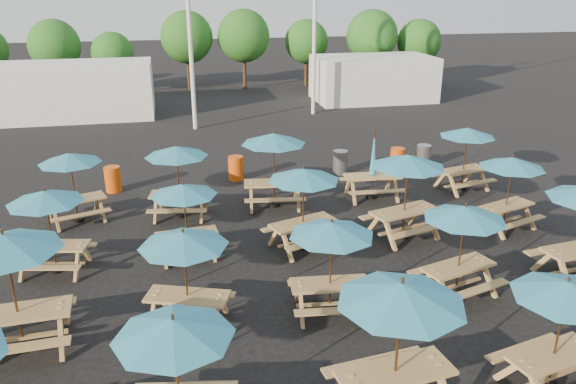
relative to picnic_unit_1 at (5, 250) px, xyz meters
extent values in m
plane|color=black|center=(6.33, 3.13, -2.15)|extent=(120.00, 120.00, 0.00)
cube|color=#A27C48|center=(0.00, 0.00, -1.34)|extent=(2.01, 0.89, 0.07)
cube|color=#A27C48|center=(0.05, -0.72, -1.66)|extent=(1.98, 0.40, 0.04)
cube|color=#A27C48|center=(-0.05, 0.72, -1.66)|extent=(1.98, 0.40, 0.04)
cylinder|color=black|center=(0.00, 0.00, -2.09)|extent=(0.39, 0.39, 0.11)
cylinder|color=brown|center=(0.00, 0.00, -0.89)|extent=(0.05, 0.05, 2.51)
cone|color=teal|center=(0.00, 0.00, 0.16)|extent=(2.22, 2.22, 0.35)
cube|color=#A27C48|center=(0.09, 3.21, -1.45)|extent=(1.79, 0.99, 0.06)
cube|color=#A27C48|center=(-0.03, 2.60, -1.72)|extent=(1.71, 0.58, 0.04)
cube|color=#A27C48|center=(0.22, 3.81, -1.72)|extent=(1.71, 0.58, 0.04)
cylinder|color=black|center=(0.09, 3.21, -2.10)|extent=(0.34, 0.34, 0.09)
cylinder|color=brown|center=(0.09, 3.21, -1.06)|extent=(0.04, 0.04, 2.17)
cone|color=teal|center=(0.09, 3.21, -0.15)|extent=(2.14, 2.14, 0.30)
cube|color=#A27C48|center=(0.21, 6.37, -1.45)|extent=(1.82, 1.19, 0.06)
cube|color=#A27C48|center=(0.42, 5.78, -1.72)|extent=(1.68, 0.79, 0.04)
cube|color=#A27C48|center=(0.00, 6.95, -1.72)|extent=(1.68, 0.79, 0.04)
cylinder|color=black|center=(0.21, 6.37, -2.10)|extent=(0.34, 0.34, 0.09)
cylinder|color=brown|center=(0.21, 6.37, -1.06)|extent=(0.04, 0.04, 2.17)
cone|color=teal|center=(0.21, 6.37, -0.15)|extent=(2.31, 2.31, 0.30)
cylinder|color=brown|center=(2.98, -2.99, -1.04)|extent=(0.04, 0.04, 2.21)
cone|color=teal|center=(2.98, -2.99, -0.11)|extent=(2.13, 2.13, 0.31)
cube|color=#A27C48|center=(3.23, 0.11, -1.45)|extent=(1.83, 1.20, 0.06)
cube|color=#A27C48|center=(3.02, -0.48, -1.72)|extent=(1.69, 0.80, 0.04)
cube|color=#A27C48|center=(3.44, 0.70, -1.72)|extent=(1.69, 0.80, 0.04)
cylinder|color=black|center=(3.23, 0.11, -2.10)|extent=(0.34, 0.34, 0.09)
cylinder|color=brown|center=(3.23, 0.11, -1.06)|extent=(0.04, 0.04, 2.18)
cone|color=teal|center=(3.23, 0.11, -0.14)|extent=(2.33, 2.33, 0.30)
cube|color=#A27C48|center=(3.35, 3.30, -1.49)|extent=(1.65, 0.77, 0.05)
cube|color=#A27C48|center=(3.41, 2.72, -1.75)|extent=(1.61, 0.37, 0.04)
cube|color=#A27C48|center=(3.30, 3.89, -1.75)|extent=(1.61, 0.37, 0.04)
cylinder|color=black|center=(3.35, 3.30, -2.10)|extent=(0.32, 0.32, 0.09)
cylinder|color=brown|center=(3.35, 3.30, -1.13)|extent=(0.04, 0.04, 2.04)
cone|color=teal|center=(3.35, 3.30, -0.26)|extent=(1.86, 1.86, 0.28)
cube|color=#A27C48|center=(3.26, 6.10, -1.42)|extent=(1.87, 1.00, 0.06)
cube|color=#A27C48|center=(3.14, 5.46, -1.70)|extent=(1.79, 0.56, 0.04)
cube|color=#A27C48|center=(3.37, 6.74, -1.70)|extent=(1.79, 0.56, 0.04)
cylinder|color=black|center=(3.26, 6.10, -2.10)|extent=(0.35, 0.35, 0.10)
cylinder|color=brown|center=(3.26, 6.10, -1.01)|extent=(0.04, 0.04, 2.27)
cone|color=teal|center=(3.26, 6.10, -0.06)|extent=(2.20, 2.20, 0.32)
cube|color=#A27C48|center=(6.46, -3.16, -1.35)|extent=(2.02, 1.00, 0.06)
cube|color=#A27C48|center=(6.37, -2.45, -1.66)|extent=(1.96, 0.52, 0.04)
cylinder|color=brown|center=(6.46, -3.16, -0.91)|extent=(0.05, 0.05, 2.48)
cone|color=teal|center=(6.46, -3.16, 0.14)|extent=(2.32, 2.32, 0.35)
cube|color=#A27C48|center=(6.26, -0.02, -1.45)|extent=(1.76, 0.83, 0.06)
cube|color=#A27C48|center=(6.20, -0.64, -1.72)|extent=(1.71, 0.41, 0.04)
cube|color=#A27C48|center=(6.33, 0.60, -1.72)|extent=(1.71, 0.41, 0.04)
cylinder|color=black|center=(6.26, -0.02, -2.10)|extent=(0.34, 0.34, 0.09)
cylinder|color=brown|center=(6.26, -0.02, -1.06)|extent=(0.04, 0.04, 2.17)
cone|color=teal|center=(6.26, -0.02, -0.15)|extent=(1.99, 1.99, 0.30)
cube|color=#A27C48|center=(6.43, 3.19, -1.41)|extent=(1.92, 1.23, 0.06)
cube|color=#A27C48|center=(6.64, 2.57, -1.70)|extent=(1.78, 0.80, 0.04)
cube|color=#A27C48|center=(6.23, 3.82, -1.70)|extent=(1.78, 0.80, 0.04)
cylinder|color=black|center=(6.43, 3.19, -2.10)|extent=(0.36, 0.36, 0.10)
cylinder|color=brown|center=(6.43, 3.19, -1.00)|extent=(0.04, 0.04, 2.29)
cone|color=teal|center=(6.43, 3.19, -0.04)|extent=(2.41, 2.41, 0.32)
cube|color=#A27C48|center=(6.24, 6.35, -1.36)|extent=(1.98, 0.98, 0.06)
cube|color=#A27C48|center=(6.15, 5.66, -1.67)|extent=(1.92, 0.51, 0.04)
cube|color=#A27C48|center=(6.33, 7.04, -1.67)|extent=(1.92, 0.51, 0.04)
cylinder|color=black|center=(6.24, 6.35, -2.09)|extent=(0.38, 0.38, 0.11)
cylinder|color=brown|center=(6.24, 6.35, -0.93)|extent=(0.05, 0.05, 2.43)
cone|color=teal|center=(6.24, 6.35, 0.10)|extent=(2.27, 2.27, 0.34)
cube|color=#A27C48|center=(9.41, -3.19, -1.45)|extent=(1.81, 1.02, 0.06)
cube|color=#A27C48|center=(9.27, -2.58, -1.72)|extent=(1.71, 0.61, 0.04)
cylinder|color=brown|center=(9.41, -3.19, -1.06)|extent=(0.04, 0.04, 2.18)
cone|color=teal|center=(9.41, -3.19, -0.14)|extent=(2.17, 2.17, 0.30)
cube|color=#A27C48|center=(9.34, 0.12, -1.44)|extent=(1.84, 1.12, 0.06)
cube|color=#A27C48|center=(9.52, -0.49, -1.72)|extent=(1.73, 0.71, 0.04)
cube|color=#A27C48|center=(9.17, 0.72, -1.72)|extent=(1.73, 0.71, 0.04)
cylinder|color=black|center=(9.34, 0.12, -2.10)|extent=(0.35, 0.35, 0.10)
cylinder|color=brown|center=(9.34, 0.12, -1.04)|extent=(0.04, 0.04, 2.21)
cone|color=teal|center=(9.34, 0.12, -0.11)|extent=(2.28, 2.28, 0.31)
cube|color=#A27C48|center=(9.37, 3.29, -1.36)|extent=(2.05, 1.23, 0.06)
cube|color=#A27C48|center=(9.56, 2.61, -1.67)|extent=(1.92, 0.77, 0.04)
cube|color=#A27C48|center=(9.18, 3.97, -1.67)|extent=(1.92, 0.77, 0.04)
cylinder|color=black|center=(9.37, 3.29, -2.09)|extent=(0.38, 0.38, 0.11)
cylinder|color=brown|center=(9.37, 3.29, -0.92)|extent=(0.05, 0.05, 2.45)
cone|color=teal|center=(9.37, 3.29, 0.11)|extent=(2.52, 2.52, 0.34)
cube|color=#A27C48|center=(9.56, 6.39, -1.39)|extent=(1.89, 0.84, 0.06)
cube|color=#A27C48|center=(9.52, 5.71, -1.68)|extent=(1.86, 0.38, 0.04)
cube|color=#A27C48|center=(9.61, 7.07, -1.68)|extent=(1.86, 0.38, 0.04)
cylinder|color=black|center=(9.56, 6.39, -2.10)|extent=(0.37, 0.37, 0.10)
cylinder|color=brown|center=(9.56, 6.39, -0.97)|extent=(0.05, 0.05, 2.36)
cone|color=teal|center=(9.56, 6.39, -0.55)|extent=(0.23, 0.23, 1.54)
cube|color=#A27C48|center=(12.50, 0.89, -1.68)|extent=(1.91, 0.49, 0.04)
cylinder|color=black|center=(12.58, 0.20, -2.09)|extent=(0.38, 0.38, 0.10)
cube|color=#A27C48|center=(12.51, 3.24, -1.44)|extent=(1.83, 1.17, 0.06)
cube|color=#A27C48|center=(12.71, 2.65, -1.72)|extent=(1.70, 0.77, 0.04)
cube|color=#A27C48|center=(12.31, 3.84, -1.72)|extent=(1.70, 0.77, 0.04)
cylinder|color=black|center=(12.51, 3.24, -2.10)|extent=(0.34, 0.34, 0.10)
cylinder|color=brown|center=(12.51, 3.24, -1.05)|extent=(0.04, 0.04, 2.19)
cone|color=teal|center=(12.51, 3.24, -0.13)|extent=(2.31, 2.31, 0.30)
cube|color=#A27C48|center=(12.90, 6.49, -1.43)|extent=(1.85, 1.07, 0.06)
cube|color=#A27C48|center=(13.05, 5.87, -1.71)|extent=(1.75, 0.64, 0.04)
cube|color=#A27C48|center=(12.75, 7.11, -1.71)|extent=(1.75, 0.64, 0.04)
cylinder|color=black|center=(12.90, 6.49, -2.10)|extent=(0.35, 0.35, 0.10)
cylinder|color=brown|center=(12.90, 6.49, -1.04)|extent=(0.04, 0.04, 2.22)
cone|color=teal|center=(12.90, 6.49, -0.10)|extent=(2.24, 2.24, 0.31)
cylinder|color=#D84B0C|center=(1.07, 8.83, -1.71)|extent=(0.55, 0.55, 0.88)
cylinder|color=#D84B0C|center=(5.35, 9.15, -1.71)|extent=(0.55, 0.55, 0.88)
cylinder|color=gray|center=(9.28, 9.04, -1.71)|extent=(0.55, 0.55, 0.88)
cylinder|color=#D84B0C|center=(11.51, 8.93, -1.71)|extent=(0.55, 0.55, 0.88)
cylinder|color=gray|center=(12.67, 9.13, -1.71)|extent=(0.55, 0.55, 0.88)
cylinder|color=silver|center=(4.33, 17.13, 3.85)|extent=(0.20, 0.20, 12.00)
cube|color=silver|center=(-1.67, 21.13, -0.75)|extent=(8.00, 4.00, 2.80)
cube|color=silver|center=(15.33, 22.13, -0.85)|extent=(7.00, 4.00, 2.60)
cylinder|color=#382314|center=(-3.42, 27.03, -1.08)|extent=(0.24, 0.24, 2.14)
sphere|color=#1E5919|center=(-3.42, 27.03, 1.01)|extent=(3.11, 3.11, 3.11)
cylinder|color=#382314|center=(-0.06, 26.78, -1.26)|extent=(0.24, 0.24, 1.78)
sphere|color=#1E5919|center=(-0.06, 26.78, 0.49)|extent=(2.59, 2.59, 2.59)
cylinder|color=#382314|center=(4.57, 27.85, -0.99)|extent=(0.24, 0.24, 2.31)
sphere|color=#1E5919|center=(4.57, 27.85, 1.27)|extent=(3.36, 3.36, 3.36)
cylinder|color=#382314|center=(8.23, 27.39, -0.97)|extent=(0.24, 0.24, 2.35)
sphere|color=#1E5919|center=(8.23, 27.39, 1.32)|extent=(3.41, 3.41, 3.41)
cylinder|color=#382314|center=(12.55, 27.80, -1.14)|extent=(0.24, 0.24, 2.02)
sphere|color=#1E5919|center=(12.55, 27.80, 0.83)|extent=(2.94, 2.94, 2.94)
cylinder|color=#382314|center=(16.56, 26.03, -0.98)|extent=(0.24, 0.24, 2.32)
sphere|color=#1E5919|center=(16.56, 26.03, 1.29)|extent=(3.38, 3.38, 3.38)
cylinder|color=#382314|center=(19.95, 26.05, -1.13)|extent=(0.24, 0.24, 2.03)
sphere|color=#1E5919|center=(19.95, 26.05, 0.85)|extent=(2.95, 2.95, 2.95)
camera|label=1|loc=(3.16, -10.19, 4.66)|focal=35.00mm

